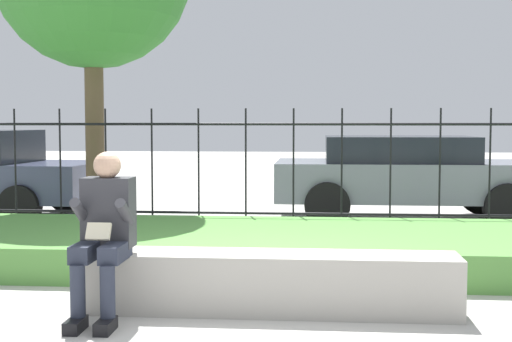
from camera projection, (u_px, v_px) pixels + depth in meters
name	position (u px, v px, depth m)	size (l,w,h in m)	color
ground_plane	(240.00, 311.00, 5.62)	(60.00, 60.00, 0.00)	#B2AFA8
stone_bench	(269.00, 286.00, 5.59)	(2.95, 0.48, 0.47)	#ADA89E
person_seated_reader	(104.00, 228.00, 5.39)	(0.42, 0.73, 1.27)	black
grass_berm	(260.00, 248.00, 7.52)	(9.27, 2.43, 0.34)	#569342
iron_fence	(270.00, 171.00, 9.02)	(7.27, 0.03, 1.67)	black
car_parked_center	(407.00, 174.00, 10.78)	(4.01, 1.90, 1.28)	slate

